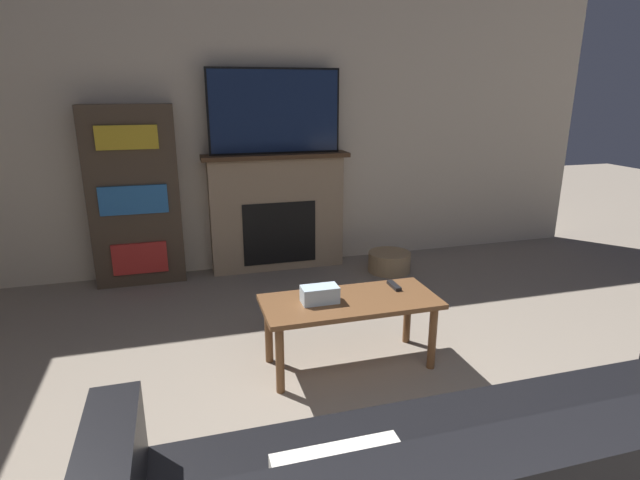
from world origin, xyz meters
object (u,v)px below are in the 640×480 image
at_px(storage_basket, 389,262).
at_px(tv, 275,111).
at_px(coffee_table, 350,309).
at_px(fireplace, 277,212).
at_px(bookshelf, 135,197).

bearing_deg(storage_basket, tv, 158.81).
bearing_deg(tv, coffee_table, -87.85).
bearing_deg(fireplace, coffee_table, -87.87).
xyz_separation_m(tv, coffee_table, (0.07, -1.89, -1.10)).
bearing_deg(tv, fireplace, 90.00).
xyz_separation_m(coffee_table, storage_basket, (0.93, 1.50, -0.29)).
bearing_deg(tv, storage_basket, -21.19).
height_order(coffee_table, bookshelf, bookshelf).
relative_size(tv, storage_basket, 2.99).
xyz_separation_m(fireplace, coffee_table, (0.07, -1.91, -0.18)).
xyz_separation_m(fireplace, tv, (-0.00, -0.02, 0.92)).
distance_m(tv, bookshelf, 1.44).
distance_m(fireplace, coffee_table, 1.92).
distance_m(tv, storage_basket, 1.75).
bearing_deg(coffee_table, tv, 92.15).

